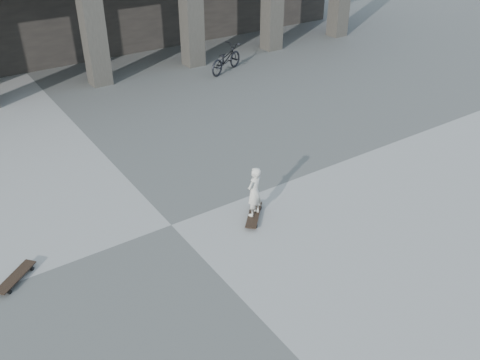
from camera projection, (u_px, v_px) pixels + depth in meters
ground at (171, 225)px, 10.10m from camera, size 90.00×90.00×0.00m
longboard at (254, 215)px, 10.27m from camera, size 0.82×0.84×0.10m
skateboard_spare at (16, 277)px, 8.67m from camera, size 0.81×0.73×0.10m
child at (254, 192)px, 9.99m from camera, size 0.45×0.38×1.07m
bicycle at (226, 59)px, 17.80m from camera, size 1.86×1.30×0.93m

